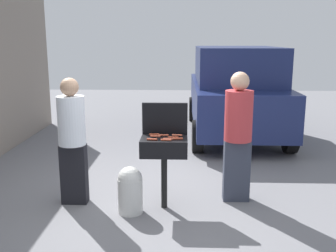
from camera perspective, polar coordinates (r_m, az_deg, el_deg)
name	(u,v)px	position (r m, az deg, el deg)	size (l,w,h in m)	color
ground_plane	(149,201)	(5.53, -2.81, -10.87)	(24.00, 24.00, 0.00)	slate
bbq_grill	(164,149)	(5.07, -0.57, -3.34)	(0.60, 0.44, 0.95)	black
grill_lid_open	(165,119)	(5.20, -0.46, 1.10)	(0.60, 0.05, 0.42)	black
hot_dog_0	(177,135)	(5.12, 1.32, -1.35)	(0.03, 0.03, 0.13)	#C6593D
hot_dog_1	(164,135)	(5.12, -0.64, -1.34)	(0.03, 0.03, 0.13)	#B74C33
hot_dog_2	(173,137)	(5.00, 0.77, -1.68)	(0.03, 0.03, 0.13)	#AD4228
hot_dog_3	(168,139)	(4.93, 0.03, -1.88)	(0.03, 0.03, 0.13)	#C6593D
hot_dog_4	(166,140)	(4.88, -0.30, -2.03)	(0.03, 0.03, 0.13)	#B74C33
hot_dog_5	(178,139)	(4.94, 1.39, -1.85)	(0.03, 0.03, 0.13)	#AD4228
hot_dog_6	(152,139)	(4.91, -2.34, -1.95)	(0.03, 0.03, 0.13)	#AD4228
hot_dog_7	(154,134)	(5.16, -2.03, -1.24)	(0.03, 0.03, 0.13)	#AD4228
hot_dog_8	(155,136)	(5.07, -1.84, -1.49)	(0.03, 0.03, 0.13)	#C6593D
propane_tank	(130,189)	(5.10, -5.52, -9.09)	(0.32, 0.32, 0.62)	silver
person_left	(72,137)	(5.35, -13.75, -1.54)	(0.36, 0.36, 1.71)	black
person_right	(238,132)	(5.36, 10.12, -0.92)	(0.37, 0.37, 1.78)	#333847
parked_minivan	(235,91)	(9.15, 9.73, 5.03)	(2.04, 4.41, 2.02)	navy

